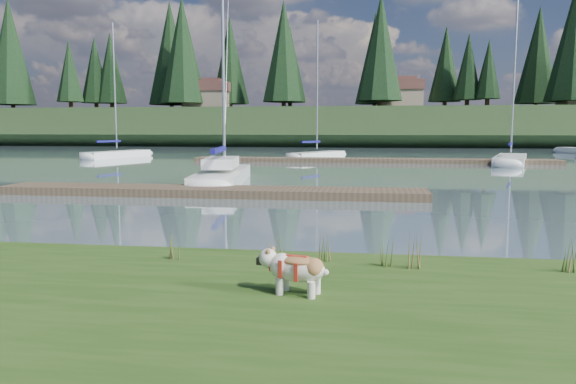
# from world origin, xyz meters

# --- Properties ---
(ground) EXTENTS (200.00, 200.00, 0.00)m
(ground) POSITION_xyz_m (0.00, 30.00, 0.00)
(ground) COLOR slate
(ground) RESTS_ON ground
(bank) EXTENTS (60.00, 9.00, 0.35)m
(bank) POSITION_xyz_m (0.00, -6.00, 0.17)
(bank) COLOR #2C4917
(bank) RESTS_ON ground
(ridge) EXTENTS (200.00, 20.00, 5.00)m
(ridge) POSITION_xyz_m (0.00, 73.00, 2.50)
(ridge) COLOR #1F3218
(ridge) RESTS_ON ground
(bulldog) EXTENTS (0.97, 0.51, 0.57)m
(bulldog) POSITION_xyz_m (1.00, -4.03, 0.71)
(bulldog) COLOR silver
(bulldog) RESTS_ON bank
(sailboat_main) EXTENTS (3.18, 9.70, 13.64)m
(sailboat_main) POSITION_xyz_m (-4.86, 14.51, 0.42)
(sailboat_main) COLOR white
(sailboat_main) RESTS_ON ground
(dock_near) EXTENTS (16.00, 2.00, 0.30)m
(dock_near) POSITION_xyz_m (-4.00, 9.00, 0.15)
(dock_near) COLOR #4C3D2C
(dock_near) RESTS_ON ground
(dock_far) EXTENTS (26.00, 2.20, 0.30)m
(dock_far) POSITION_xyz_m (2.00, 30.00, 0.15)
(dock_far) COLOR #4C3D2C
(dock_far) RESTS_ON ground
(sailboat_bg_0) EXTENTS (3.70, 7.82, 11.22)m
(sailboat_bg_0) POSITION_xyz_m (-18.99, 34.17, 0.32)
(sailboat_bg_0) COLOR white
(sailboat_bg_0) RESTS_ON ground
(sailboat_bg_2) EXTENTS (4.68, 7.14, 11.06)m
(sailboat_bg_2) POSITION_xyz_m (-2.07, 34.69, 0.33)
(sailboat_bg_2) COLOR white
(sailboat_bg_2) RESTS_ON ground
(sailboat_bg_3) EXTENTS (4.34, 9.57, 13.67)m
(sailboat_bg_3) POSITION_xyz_m (11.86, 30.80, 0.32)
(sailboat_bg_3) COLOR white
(sailboat_bg_3) RESTS_ON ground
(weed_0) EXTENTS (0.17, 0.14, 0.53)m
(weed_0) POSITION_xyz_m (0.46, -2.35, 0.57)
(weed_0) COLOR #475B23
(weed_0) RESTS_ON bank
(weed_1) EXTENTS (0.17, 0.14, 0.49)m
(weed_1) POSITION_xyz_m (1.23, -2.16, 0.56)
(weed_1) COLOR #475B23
(weed_1) RESTS_ON bank
(weed_2) EXTENTS (0.17, 0.14, 0.63)m
(weed_2) POSITION_xyz_m (2.63, -2.44, 0.61)
(weed_2) COLOR #475B23
(weed_2) RESTS_ON bank
(weed_3) EXTENTS (0.17, 0.14, 0.49)m
(weed_3) POSITION_xyz_m (-1.21, -2.37, 0.56)
(weed_3) COLOR #475B23
(weed_3) RESTS_ON bank
(weed_4) EXTENTS (0.17, 0.14, 0.51)m
(weed_4) POSITION_xyz_m (2.20, -2.37, 0.56)
(weed_4) COLOR #475B23
(weed_4) RESTS_ON bank
(weed_5) EXTENTS (0.17, 0.14, 0.59)m
(weed_5) POSITION_xyz_m (4.89, -2.30, 0.60)
(weed_5) COLOR #475B23
(weed_5) RESTS_ON bank
(mud_lip) EXTENTS (60.00, 0.50, 0.14)m
(mud_lip) POSITION_xyz_m (0.00, -1.60, 0.07)
(mud_lip) COLOR #33281C
(mud_lip) RESTS_ON ground
(conifer_1) EXTENTS (4.40, 4.40, 11.30)m
(conifer_1) POSITION_xyz_m (-40.00, 71.00, 11.28)
(conifer_1) COLOR #382619
(conifer_1) RESTS_ON ridge
(conifer_2) EXTENTS (6.60, 6.60, 16.05)m
(conifer_2) POSITION_xyz_m (-25.00, 68.00, 13.54)
(conifer_2) COLOR #382619
(conifer_2) RESTS_ON ridge
(conifer_3) EXTENTS (4.84, 4.84, 12.25)m
(conifer_3) POSITION_xyz_m (-10.00, 72.00, 11.74)
(conifer_3) COLOR #382619
(conifer_3) RESTS_ON ridge
(conifer_4) EXTENTS (6.16, 6.16, 15.10)m
(conifer_4) POSITION_xyz_m (3.00, 66.00, 13.09)
(conifer_4) COLOR #382619
(conifer_4) RESTS_ON ridge
(conifer_5) EXTENTS (3.96, 3.96, 10.35)m
(conifer_5) POSITION_xyz_m (15.00, 70.00, 10.83)
(conifer_5) COLOR #382619
(conifer_5) RESTS_ON ridge
(conifer_6) EXTENTS (7.04, 7.04, 17.00)m
(conifer_6) POSITION_xyz_m (28.00, 68.00, 13.99)
(conifer_6) COLOR #382619
(conifer_6) RESTS_ON ridge
(house_0) EXTENTS (6.30, 5.30, 4.65)m
(house_0) POSITION_xyz_m (-22.00, 70.00, 7.31)
(house_0) COLOR gray
(house_0) RESTS_ON ridge
(house_1) EXTENTS (6.30, 5.30, 4.65)m
(house_1) POSITION_xyz_m (6.00, 71.00, 7.31)
(house_1) COLOR gray
(house_1) RESTS_ON ridge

